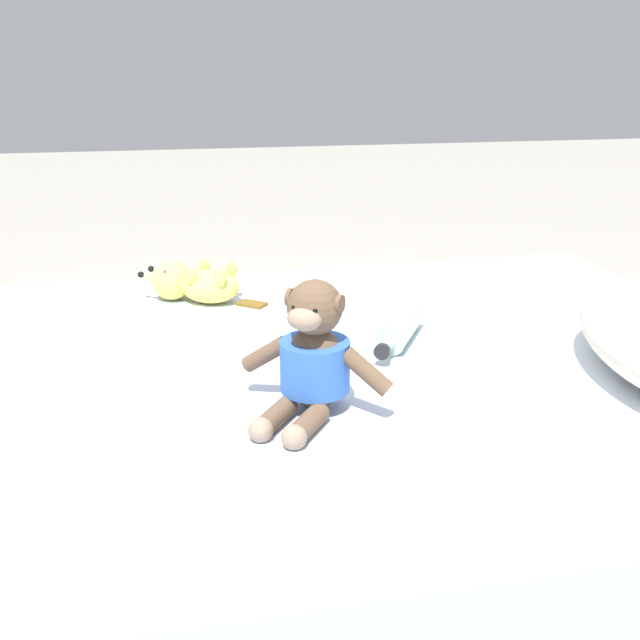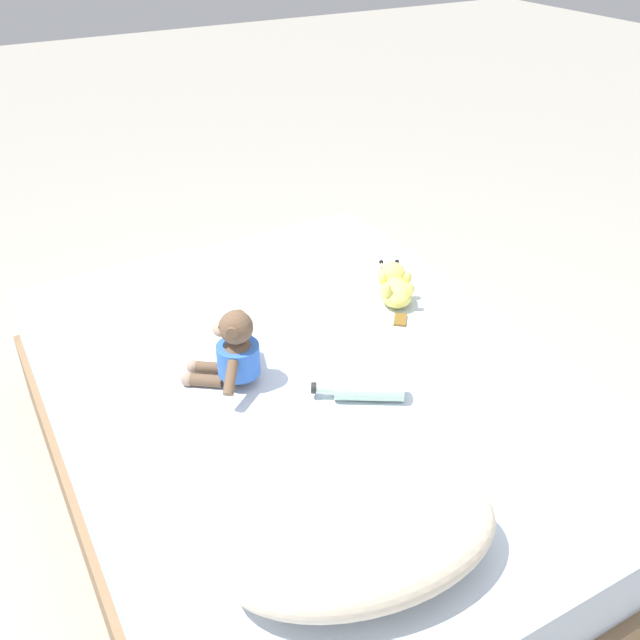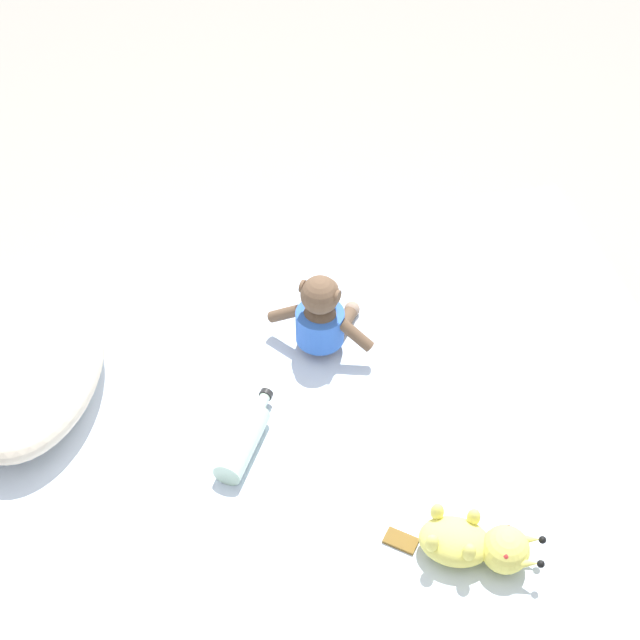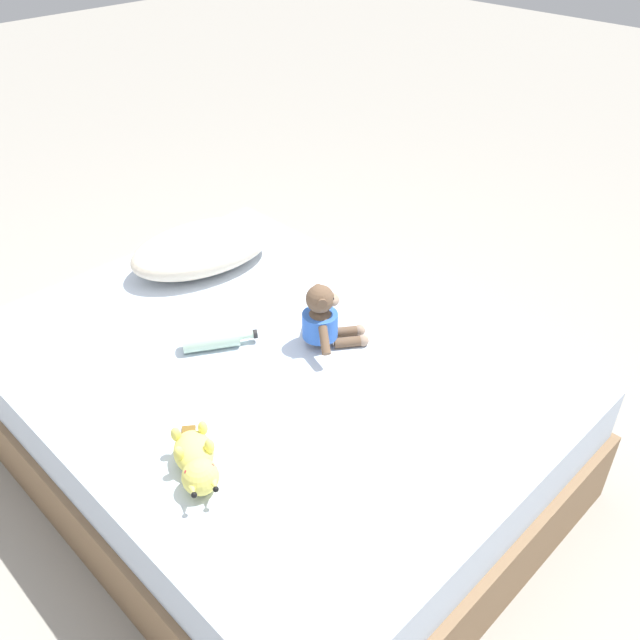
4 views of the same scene
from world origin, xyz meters
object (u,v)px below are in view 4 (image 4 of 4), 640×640
at_px(pillow, 202,248).
at_px(plush_monkey, 323,321).
at_px(glass_bottle, 213,340).
at_px(plush_yellow_creature, 196,462).
at_px(bed, 267,413).

bearing_deg(pillow, plush_monkey, -92.05).
bearing_deg(plush_monkey, glass_bottle, 138.78).
bearing_deg(plush_yellow_creature, glass_bottle, 47.98).
relative_size(bed, glass_bottle, 7.89).
bearing_deg(bed, plush_monkey, -19.98).
bearing_deg(plush_yellow_creature, plush_monkey, 14.67).
relative_size(bed, plush_monkey, 7.53).
distance_m(pillow, plush_yellow_creature, 1.12).
distance_m(bed, plush_yellow_creature, 0.60).
height_order(bed, plush_monkey, plush_monkey).
bearing_deg(glass_bottle, bed, -66.12).
xyz_separation_m(bed, pillow, (0.23, 0.64, 0.33)).
distance_m(bed, glass_bottle, 0.33).
height_order(plush_monkey, plush_yellow_creature, plush_monkey).
distance_m(plush_monkey, plush_yellow_creature, 0.69).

